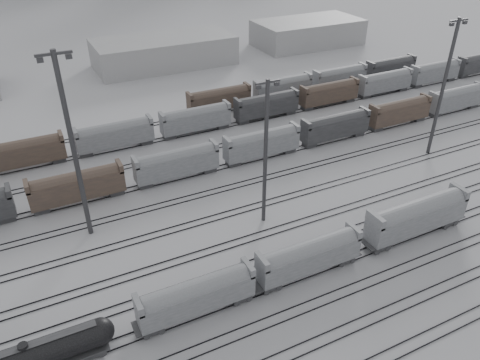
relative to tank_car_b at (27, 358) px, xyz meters
name	(u,v)px	position (x,y,z in m)	size (l,w,h in m)	color
ground	(324,274)	(36.47, -1.00, -2.58)	(900.00, 900.00, 0.00)	silver
tracks	(261,206)	(36.47, 16.50, -2.50)	(220.00, 71.50, 0.16)	black
tank_car_b	(27,358)	(0.00, 0.00, 0.00)	(18.02, 3.00, 4.45)	#27272A
hopper_car_a	(196,295)	(18.73, 0.00, 0.59)	(14.32, 2.85, 5.12)	#27272A
hopper_car_b	(309,255)	(34.50, 0.00, 0.67)	(14.70, 2.92, 5.26)	#27272A
hopper_car_c	(417,215)	(53.07, 0.00, 1.11)	(16.70, 3.32, 5.97)	#27272A
light_mast_b	(73,146)	(10.40, 21.90, 12.03)	(4.41, 0.70, 27.54)	#38383B
light_mast_c	(266,151)	(35.10, 13.22, 9.50)	(3.64, 0.58, 22.75)	#38383B
light_mast_d	(443,86)	(74.74, 18.28, 11.07)	(4.12, 0.66, 25.72)	#38383B
bg_string_near	(262,145)	(44.47, 31.00, 0.22)	(151.00, 3.00, 5.60)	gray
bg_string_mid	(266,106)	(54.47, 47.00, 0.22)	(151.00, 3.00, 5.60)	#27272A
bg_string_far	(312,83)	(71.97, 55.00, 0.22)	(66.00, 3.00, 5.60)	brown
warehouse_mid	(164,52)	(46.47, 94.00, 1.42)	(40.00, 18.00, 8.00)	#A9A9AC
warehouse_right	(308,32)	(96.47, 94.00, 1.42)	(35.00, 18.00, 8.00)	#A9A9AC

